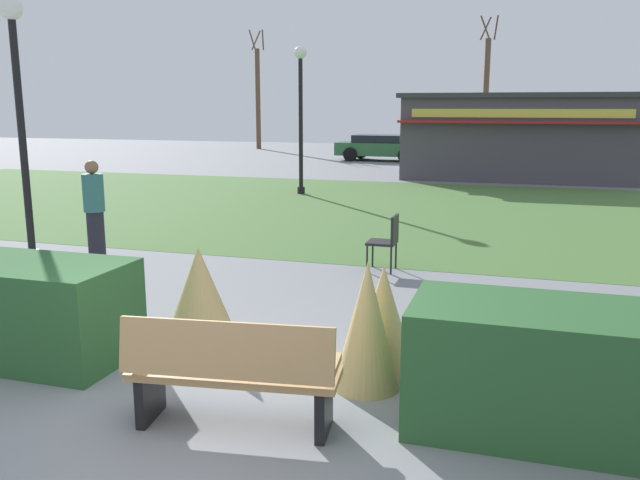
{
  "coord_description": "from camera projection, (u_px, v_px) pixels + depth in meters",
  "views": [
    {
      "loc": [
        2.47,
        -4.25,
        2.56
      ],
      "look_at": [
        0.13,
        3.28,
        0.96
      ],
      "focal_mm": 37.15,
      "sensor_mm": 36.0,
      "label": 1
    }
  ],
  "objects": [
    {
      "name": "ornamental_grass_behind_right",
      "position": [
        367.0,
        325.0,
        6.01
      ],
      "size": [
        0.62,
        0.62,
        1.2
      ],
      "primitive_type": "cone",
      "color": "tan",
      "rests_on": "ground_plane"
    },
    {
      "name": "hedge_left",
      "position": [
        33.0,
        311.0,
        6.75
      ],
      "size": [
        1.96,
        1.1,
        1.01
      ],
      "primitive_type": "cube",
      "color": "#28562B",
      "rests_on": "ground_plane"
    },
    {
      "name": "lamppost_mid",
      "position": [
        19.0,
        100.0,
        10.5
      ],
      "size": [
        0.36,
        0.36,
        4.22
      ],
      "color": "black",
      "rests_on": "ground_plane"
    },
    {
      "name": "tree_right_bg",
      "position": [
        486.0,
        95.0,
        33.02
      ],
      "size": [
        0.91,
        0.96,
        6.86
      ],
      "color": "brown",
      "rests_on": "ground_plane"
    },
    {
      "name": "ground_plane",
      "position": [
        180.0,
        437.0,
        5.2
      ],
      "size": [
        80.0,
        80.0,
        0.0
      ],
      "primitive_type": "plane",
      "color": "slate"
    },
    {
      "name": "food_kiosk",
      "position": [
        518.0,
        136.0,
        23.57
      ],
      "size": [
        8.06,
        4.53,
        2.98
      ],
      "color": "#47424C",
      "rests_on": "ground_plane"
    },
    {
      "name": "ornamental_grass_behind_center",
      "position": [
        200.0,
        291.0,
        7.47
      ],
      "size": [
        0.78,
        0.78,
        1.01
      ],
      "primitive_type": "cone",
      "color": "tan",
      "rests_on": "ground_plane"
    },
    {
      "name": "hedge_right",
      "position": [
        545.0,
        370.0,
        5.23
      ],
      "size": [
        2.12,
        1.1,
        1.02
      ],
      "primitive_type": "cube",
      "color": "#28562B",
      "rests_on": "ground_plane"
    },
    {
      "name": "person_strolling",
      "position": [
        95.0,
        211.0,
        10.88
      ],
      "size": [
        0.34,
        0.34,
        1.69
      ],
      "rotation": [
        0.0,
        0.0,
        5.35
      ],
      "color": "#23232D",
      "rests_on": "ground_plane"
    },
    {
      "name": "cafe_chair_west",
      "position": [
        388.0,
        238.0,
        10.34
      ],
      "size": [
        0.44,
        0.44,
        0.89
      ],
      "color": "black",
      "rests_on": "ground_plane"
    },
    {
      "name": "park_bench",
      "position": [
        232.0,
        373.0,
        5.24
      ],
      "size": [
        1.75,
        0.74,
        0.95
      ],
      "color": "tan",
      "rests_on": "ground_plane"
    },
    {
      "name": "ornamental_grass_behind_left",
      "position": [
        383.0,
        318.0,
        6.45
      ],
      "size": [
        0.65,
        0.65,
        1.05
      ],
      "primitive_type": "cone",
      "color": "tan",
      "rests_on": "ground_plane"
    },
    {
      "name": "tree_left_bg",
      "position": [
        258.0,
        97.0,
        39.21
      ],
      "size": [
        0.91,
        0.96,
        6.88
      ],
      "color": "brown",
      "rests_on": "ground_plane"
    },
    {
      "name": "parked_car_west_slot",
      "position": [
        381.0,
        147.0,
        31.22
      ],
      "size": [
        4.27,
        2.19,
        1.2
      ],
      "color": "#2D6638",
      "rests_on": "ground_plane"
    },
    {
      "name": "lawn_patch",
      "position": [
        418.0,
        211.0,
        16.35
      ],
      "size": [
        36.0,
        12.0,
        0.01
      ],
      "primitive_type": "cube",
      "color": "#446B33",
      "rests_on": "ground_plane"
    },
    {
      "name": "lamppost_far",
      "position": [
        301.0,
        102.0,
        19.04
      ],
      "size": [
        0.36,
        0.36,
        4.22
      ],
      "color": "black",
      "rests_on": "ground_plane"
    }
  ]
}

